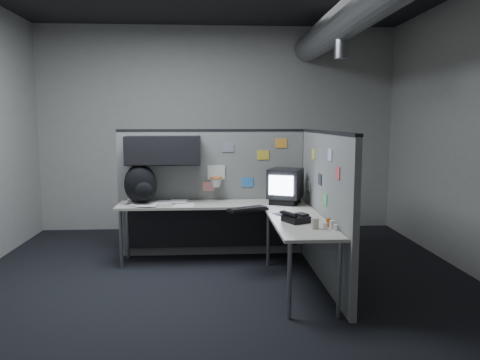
{
  "coord_description": "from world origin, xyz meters",
  "views": [
    {
      "loc": [
        -0.11,
        -4.67,
        1.74
      ],
      "look_at": [
        0.2,
        0.35,
        1.1
      ],
      "focal_mm": 35.0,
      "sensor_mm": 36.0,
      "label": 1
    }
  ],
  "objects": [
    {
      "name": "bottles",
      "position": [
        0.99,
        -0.44,
        0.77
      ],
      "size": [
        0.14,
        0.19,
        0.09
      ],
      "rotation": [
        0.0,
        0.0,
        -0.23
      ],
      "color": "silver",
      "rests_on": "desk"
    },
    {
      "name": "partition_back",
      "position": [
        -0.25,
        1.23,
        1.0
      ],
      "size": [
        2.44,
        0.42,
        1.63
      ],
      "color": "slate",
      "rests_on": "ground"
    },
    {
      "name": "desk",
      "position": [
        0.15,
        0.7,
        0.61
      ],
      "size": [
        2.31,
        2.11,
        0.73
      ],
      "color": "#B1ADA0",
      "rests_on": "ground"
    },
    {
      "name": "phone",
      "position": [
        0.72,
        -0.14,
        0.77
      ],
      "size": [
        0.29,
        0.3,
        0.11
      ],
      "rotation": [
        0.0,
        0.0,
        0.3
      ],
      "color": "black",
      "rests_on": "desk"
    },
    {
      "name": "monitor",
      "position": [
        0.78,
        0.91,
        0.95
      ],
      "size": [
        0.49,
        0.49,
        0.43
      ],
      "rotation": [
        0.0,
        0.0,
        0.37
      ],
      "color": "black",
      "rests_on": "desk"
    },
    {
      "name": "papers",
      "position": [
        -0.76,
        1.0,
        0.74
      ],
      "size": [
        0.88,
        0.57,
        0.02
      ],
      "rotation": [
        0.0,
        0.0,
        -0.08
      ],
      "color": "white",
      "rests_on": "desk"
    },
    {
      "name": "cup",
      "position": [
        0.85,
        -0.44,
        0.78
      ],
      "size": [
        0.09,
        0.09,
        0.1
      ],
      "primitive_type": "cylinder",
      "rotation": [
        0.0,
        0.0,
        0.34
      ],
      "color": "#B8B2A2",
      "rests_on": "desk"
    },
    {
      "name": "partition_right",
      "position": [
        1.1,
        0.22,
        0.82
      ],
      "size": [
        0.07,
        2.23,
        1.63
      ],
      "color": "slate",
      "rests_on": "ground"
    },
    {
      "name": "room",
      "position": [
        0.56,
        0.0,
        2.1
      ],
      "size": [
        5.62,
        5.62,
        3.22
      ],
      "color": "black",
      "rests_on": "ground"
    },
    {
      "name": "backpack",
      "position": [
        -0.97,
        0.99,
        0.96
      ],
      "size": [
        0.41,
        0.37,
        0.48
      ],
      "rotation": [
        0.0,
        0.0,
        0.05
      ],
      "color": "black",
      "rests_on": "desk"
    },
    {
      "name": "mouse",
      "position": [
        0.67,
        0.27,
        0.74
      ],
      "size": [
        0.24,
        0.22,
        0.04
      ],
      "rotation": [
        0.0,
        0.0,
        -0.36
      ],
      "color": "black",
      "rests_on": "desk"
    },
    {
      "name": "keyboard",
      "position": [
        0.29,
        0.47,
        0.75
      ],
      "size": [
        0.49,
        0.36,
        0.04
      ],
      "rotation": [
        0.0,
        0.0,
        -0.31
      ],
      "color": "black",
      "rests_on": "desk"
    }
  ]
}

